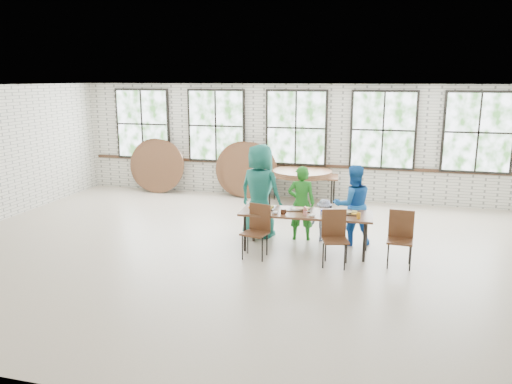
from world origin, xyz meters
TOP-DOWN VIEW (x-y plane):
  - room at (0.00, 4.44)m, footprint 12.00×12.00m
  - dining_table at (0.96, 0.33)m, footprint 2.43×0.90m
  - chair_near_left at (0.18, -0.16)m, footprint 0.50×0.49m
  - chair_near_right at (1.55, -0.20)m, footprint 0.52×0.51m
  - chair_spare at (2.64, 0.05)m, footprint 0.44×0.43m
  - adult_teal at (-0.07, 0.98)m, footprint 1.05×0.84m
  - adult_green at (0.76, 0.98)m, footprint 0.58×0.43m
  - toddler at (1.22, 0.98)m, footprint 0.62×0.46m
  - adult_blue at (1.76, 0.98)m, footprint 0.92×0.82m
  - storage_table at (0.29, 3.84)m, footprint 1.86×0.91m
  - tabletop_clutter at (1.04, 0.29)m, footprint 2.02×0.65m
  - round_tops_stacked at (0.29, 3.84)m, footprint 1.50×1.50m
  - round_tops_leaning at (-2.60, 4.20)m, footprint 4.32×0.42m

SIDE VIEW (x-z plane):
  - toddler at x=1.22m, z-range 0.00..0.85m
  - chair_near_left at x=0.18m, z-range 0.08..1.03m
  - chair_near_right at x=1.55m, z-range 0.08..1.03m
  - chair_spare at x=2.64m, z-range 0.08..1.03m
  - storage_table at x=0.29m, z-range 0.32..1.06m
  - dining_table at x=0.96m, z-range 0.32..1.06m
  - round_tops_leaning at x=-2.60m, z-range -0.01..1.48m
  - adult_green at x=0.76m, z-range 0.00..1.48m
  - tabletop_clutter at x=1.04m, z-range 0.71..0.82m
  - adult_blue at x=1.76m, z-range 0.00..1.55m
  - round_tops_stacked at x=0.29m, z-range 0.74..0.87m
  - adult_teal at x=-0.07m, z-range 0.00..1.88m
  - room at x=0.00m, z-range -4.17..7.83m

